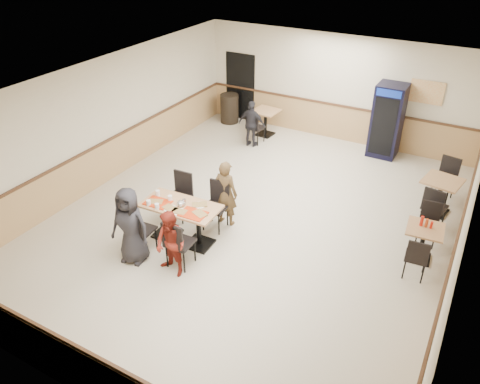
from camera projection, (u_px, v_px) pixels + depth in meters
The scene contains 20 objects.
ground at pixel (253, 220), 10.22m from camera, with size 10.00×10.00×0.00m, color beige.
room_shell at pixel (370, 167), 11.09m from camera, with size 10.00×10.00×10.00m.
main_table at pixel (182, 217), 9.32m from camera, with size 1.60×0.85×0.84m.
main_chairs at pixel (179, 217), 9.35m from camera, with size 1.47×1.89×1.06m.
diner_woman_left at pixel (130, 226), 8.67m from camera, with size 0.76×0.50×1.56m, color black.
diner_woman_right at pixel (171, 244), 8.39m from camera, with size 0.64×0.50×1.31m, color maroon.
diner_man_opposite at pixel (226, 193), 9.76m from camera, with size 0.54×0.35×1.47m, color brown.
lone_diner at pixel (252, 124), 13.11m from camera, with size 0.78×0.33×1.33m, color black.
tabletop_clutter at pixel (175, 206), 9.10m from camera, with size 1.37×0.72×0.12m.
side_table_near at pixel (423, 239), 8.84m from camera, with size 0.72×0.72×0.71m.
side_table_near_chair_south at pixel (417, 256), 8.42m from camera, with size 0.42×0.42×0.90m, color black, non-canonical shape.
side_table_near_chair_north at pixel (428, 224), 9.28m from camera, with size 0.42×0.42×0.90m, color black, non-canonical shape.
side_table_far at pixel (440, 191), 10.21m from camera, with size 0.88×0.88×0.81m.
side_table_far_chair_south at pixel (435, 206), 9.74m from camera, with size 0.48×0.48×1.03m, color black, non-canonical shape.
side_table_far_chair_north at pixel (445, 179), 10.71m from camera, with size 0.48×0.48×1.03m, color black, non-canonical shape.
condiment_caddy at pixel (425, 223), 8.72m from camera, with size 0.23×0.06×0.20m.
back_table at pixel (266, 119), 13.85m from camera, with size 0.78×0.78×0.78m.
back_table_chair_lone at pixel (256, 127), 13.40m from camera, with size 0.46×0.46×0.98m, color black, non-canonical shape.
pepsi_cooler at pixel (387, 121), 12.47m from camera, with size 0.76×0.77×1.98m.
trash_bin at pixel (229, 108), 14.75m from camera, with size 0.57×0.57×0.90m, color black.
Camera 1 is at (3.86, -7.52, 5.78)m, focal length 35.00 mm.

